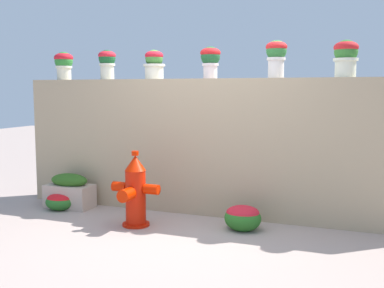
{
  "coord_description": "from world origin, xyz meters",
  "views": [
    {
      "loc": [
        1.88,
        -4.44,
        1.55
      ],
      "look_at": [
        -0.19,
        0.86,
        0.89
      ],
      "focal_mm": 43.95,
      "sensor_mm": 36.0,
      "label": 1
    }
  ],
  "objects_px": {
    "potted_plant_5": "(346,55)",
    "fire_hydrant": "(135,192)",
    "potted_plant_4": "(276,54)",
    "potted_plant_3": "(210,58)",
    "flower_bush_right": "(243,217)",
    "potted_plant_2": "(154,63)",
    "planter_box": "(70,191)",
    "potted_plant_1": "(107,61)",
    "potted_plant_0": "(64,63)",
    "flower_bush_left": "(60,201)"
  },
  "relations": [
    {
      "from": "fire_hydrant",
      "to": "flower_bush_right",
      "type": "xyz_separation_m",
      "value": [
        1.18,
        0.3,
        -0.25
      ]
    },
    {
      "from": "potted_plant_3",
      "to": "potted_plant_5",
      "type": "relative_size",
      "value": 0.95
    },
    {
      "from": "potted_plant_5",
      "to": "flower_bush_left",
      "type": "xyz_separation_m",
      "value": [
        -3.44,
        -0.54,
        -1.81
      ]
    },
    {
      "from": "potted_plant_5",
      "to": "fire_hydrant",
      "type": "distance_m",
      "value": 2.79
    },
    {
      "from": "potted_plant_1",
      "to": "potted_plant_2",
      "type": "xyz_separation_m",
      "value": [
        0.66,
        0.06,
        -0.03
      ]
    },
    {
      "from": "flower_bush_right",
      "to": "potted_plant_3",
      "type": "bearing_deg",
      "value": 135.91
    },
    {
      "from": "potted_plant_0",
      "to": "potted_plant_4",
      "type": "xyz_separation_m",
      "value": [
        2.99,
        -0.03,
        0.03
      ]
    },
    {
      "from": "potted_plant_1",
      "to": "flower_bush_right",
      "type": "bearing_deg",
      "value": -14.81
    },
    {
      "from": "potted_plant_0",
      "to": "planter_box",
      "type": "bearing_deg",
      "value": -51.36
    },
    {
      "from": "potted_plant_2",
      "to": "potted_plant_3",
      "type": "relative_size",
      "value": 0.96
    },
    {
      "from": "potted_plant_2",
      "to": "fire_hydrant",
      "type": "relative_size",
      "value": 0.44
    },
    {
      "from": "potted_plant_1",
      "to": "potted_plant_4",
      "type": "relative_size",
      "value": 0.9
    },
    {
      "from": "fire_hydrant",
      "to": "potted_plant_0",
      "type": "bearing_deg",
      "value": 150.25
    },
    {
      "from": "potted_plant_2",
      "to": "flower_bush_left",
      "type": "height_order",
      "value": "potted_plant_2"
    },
    {
      "from": "potted_plant_1",
      "to": "potted_plant_4",
      "type": "xyz_separation_m",
      "value": [
        2.25,
        0.04,
        0.03
      ]
    },
    {
      "from": "flower_bush_right",
      "to": "planter_box",
      "type": "relative_size",
      "value": 0.66
    },
    {
      "from": "potted_plant_2",
      "to": "potted_plant_1",
      "type": "bearing_deg",
      "value": -174.85
    },
    {
      "from": "potted_plant_0",
      "to": "flower_bush_left",
      "type": "height_order",
      "value": "potted_plant_0"
    },
    {
      "from": "potted_plant_3",
      "to": "potted_plant_4",
      "type": "height_order",
      "value": "potted_plant_4"
    },
    {
      "from": "potted_plant_3",
      "to": "planter_box",
      "type": "distance_m",
      "value": 2.53
    },
    {
      "from": "potted_plant_2",
      "to": "flower_bush_right",
      "type": "relative_size",
      "value": 0.91
    },
    {
      "from": "potted_plant_4",
      "to": "flower_bush_right",
      "type": "xyz_separation_m",
      "value": [
        -0.22,
        -0.57,
        -1.81
      ]
    },
    {
      "from": "potted_plant_1",
      "to": "potted_plant_0",
      "type": "bearing_deg",
      "value": 174.55
    },
    {
      "from": "potted_plant_4",
      "to": "flower_bush_left",
      "type": "bearing_deg",
      "value": -167.98
    },
    {
      "from": "potted_plant_2",
      "to": "fire_hydrant",
      "type": "xyz_separation_m",
      "value": [
        0.18,
        -0.89,
        -1.5
      ]
    },
    {
      "from": "potted_plant_1",
      "to": "fire_hydrant",
      "type": "height_order",
      "value": "potted_plant_1"
    },
    {
      "from": "potted_plant_4",
      "to": "fire_hydrant",
      "type": "xyz_separation_m",
      "value": [
        -1.41,
        -0.87,
        -1.56
      ]
    },
    {
      "from": "fire_hydrant",
      "to": "flower_bush_right",
      "type": "relative_size",
      "value": 2.1
    },
    {
      "from": "potted_plant_0",
      "to": "potted_plant_4",
      "type": "relative_size",
      "value": 0.9
    },
    {
      "from": "potted_plant_0",
      "to": "potted_plant_5",
      "type": "bearing_deg",
      "value": -0.94
    },
    {
      "from": "potted_plant_5",
      "to": "planter_box",
      "type": "height_order",
      "value": "potted_plant_5"
    },
    {
      "from": "potted_plant_3",
      "to": "flower_bush_right",
      "type": "height_order",
      "value": "potted_plant_3"
    },
    {
      "from": "potted_plant_2",
      "to": "potted_plant_5",
      "type": "height_order",
      "value": "potted_plant_5"
    },
    {
      "from": "potted_plant_3",
      "to": "potted_plant_4",
      "type": "relative_size",
      "value": 0.89
    },
    {
      "from": "potted_plant_0",
      "to": "potted_plant_5",
      "type": "xyz_separation_m",
      "value": [
        3.76,
        -0.06,
        0.0
      ]
    },
    {
      "from": "potted_plant_1",
      "to": "potted_plant_5",
      "type": "height_order",
      "value": "potted_plant_5"
    },
    {
      "from": "planter_box",
      "to": "potted_plant_4",
      "type": "bearing_deg",
      "value": 9.37
    },
    {
      "from": "potted_plant_2",
      "to": "planter_box",
      "type": "xyz_separation_m",
      "value": [
        -1.03,
        -0.46,
        -1.68
      ]
    },
    {
      "from": "potted_plant_0",
      "to": "fire_hydrant",
      "type": "height_order",
      "value": "potted_plant_0"
    },
    {
      "from": "potted_plant_2",
      "to": "flower_bush_left",
      "type": "relative_size",
      "value": 0.98
    },
    {
      "from": "potted_plant_4",
      "to": "planter_box",
      "type": "xyz_separation_m",
      "value": [
        -2.62,
        -0.43,
        -1.74
      ]
    },
    {
      "from": "potted_plant_5",
      "to": "potted_plant_2",
      "type": "bearing_deg",
      "value": 178.77
    },
    {
      "from": "fire_hydrant",
      "to": "planter_box",
      "type": "distance_m",
      "value": 1.3
    },
    {
      "from": "flower_bush_left",
      "to": "potted_plant_1",
      "type": "bearing_deg",
      "value": 51.66
    },
    {
      "from": "potted_plant_2",
      "to": "flower_bush_right",
      "type": "height_order",
      "value": "potted_plant_2"
    },
    {
      "from": "potted_plant_1",
      "to": "potted_plant_2",
      "type": "distance_m",
      "value": 0.67
    },
    {
      "from": "flower_bush_right",
      "to": "flower_bush_left",
      "type": "bearing_deg",
      "value": 179.92
    },
    {
      "from": "potted_plant_2",
      "to": "potted_plant_3",
      "type": "distance_m",
      "value": 0.78
    },
    {
      "from": "potted_plant_1",
      "to": "fire_hydrant",
      "type": "distance_m",
      "value": 1.93
    },
    {
      "from": "potted_plant_3",
      "to": "potted_plant_5",
      "type": "xyz_separation_m",
      "value": [
        1.58,
        -0.02,
        -0.0
      ]
    }
  ]
}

